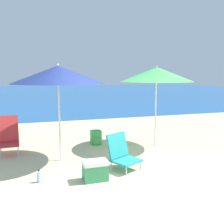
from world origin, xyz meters
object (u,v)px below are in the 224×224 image
at_px(water_bottle, 39,177).
at_px(cooler_box, 95,170).
at_px(beach_umbrella_green, 157,74).
at_px(beach_umbrella_navy, 58,75).
at_px(backpack_green, 96,137).
at_px(beach_chair_teal, 122,153).
at_px(beach_chair_red, 9,136).

distance_m(water_bottle, cooler_box, 0.99).
distance_m(beach_umbrella_green, cooler_box, 3.12).
height_order(beach_umbrella_navy, beach_umbrella_green, beach_umbrella_green).
distance_m(beach_umbrella_green, backpack_green, 2.32).
bearing_deg(backpack_green, water_bottle, -126.67).
height_order(backpack_green, cooler_box, backpack_green).
relative_size(beach_umbrella_navy, beach_umbrella_green, 1.00).
relative_size(beach_chair_teal, water_bottle, 3.14).
distance_m(beach_umbrella_navy, backpack_green, 2.25).
height_order(beach_umbrella_green, beach_chair_teal, beach_umbrella_green).
bearing_deg(beach_umbrella_green, water_bottle, -154.59).
bearing_deg(beach_chair_teal, beach_umbrella_navy, 114.56).
bearing_deg(water_bottle, cooler_box, -12.46).
relative_size(beach_chair_teal, cooler_box, 1.62).
relative_size(beach_chair_teal, beach_chair_red, 0.81).
relative_size(beach_umbrella_navy, beach_chair_red, 2.36).
height_order(beach_chair_red, backpack_green, beach_chair_red).
bearing_deg(beach_chair_red, cooler_box, -57.06).
relative_size(beach_chair_red, cooler_box, 2.02).
height_order(beach_umbrella_navy, backpack_green, beach_umbrella_navy).
xyz_separation_m(beach_umbrella_navy, beach_umbrella_green, (2.51, 0.37, 0.01)).
bearing_deg(beach_umbrella_green, beach_chair_teal, -138.15).
xyz_separation_m(backpack_green, water_bottle, (-1.56, -2.09, -0.10)).
bearing_deg(beach_chair_teal, beach_chair_red, 114.16).
distance_m(beach_umbrella_green, beach_chair_teal, 2.44).
bearing_deg(beach_chair_red, beach_umbrella_green, -11.67).
xyz_separation_m(beach_chair_teal, beach_chair_red, (-2.23, 1.79, 0.10)).
distance_m(backpack_green, cooler_box, 2.38).
height_order(beach_umbrella_green, water_bottle, beach_umbrella_green).
distance_m(beach_chair_red, cooler_box, 2.71).
bearing_deg(cooler_box, backpack_green, 75.49).
distance_m(beach_chair_red, water_bottle, 2.09).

